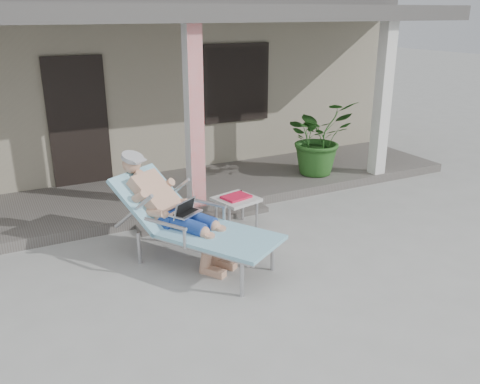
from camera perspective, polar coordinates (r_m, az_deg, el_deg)
ground at (r=6.01m, az=3.18°, el=-9.29°), size 60.00×60.00×0.00m
house at (r=11.41m, az=-13.74°, el=12.86°), size 10.40×5.40×3.30m
porch_deck at (r=8.47m, az=-7.07°, el=-0.03°), size 10.00×2.00×0.15m
porch_overhang at (r=7.94m, az=-7.78°, el=18.63°), size 10.00×2.30×2.85m
porch_step at (r=7.49m, az=-3.97°, el=-2.93°), size 2.00×0.30×0.07m
lounger at (r=6.03m, az=-6.59°, el=-0.41°), size 1.74×2.16×1.38m
side_table at (r=7.10m, az=-0.44°, el=-1.00°), size 0.65×0.65×0.48m
potted_palm at (r=9.11m, az=8.80°, el=6.09°), size 1.22×1.06×1.31m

